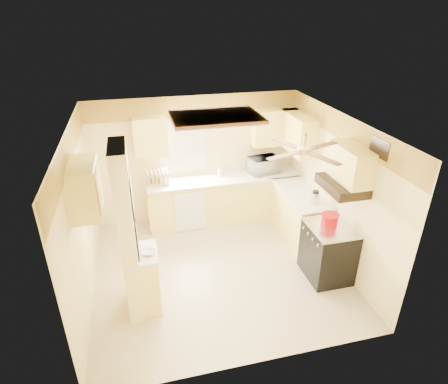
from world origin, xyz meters
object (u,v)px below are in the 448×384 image
object	(u,v)px
stove	(328,251)
dutch_oven	(330,219)
bowl	(149,252)
microwave	(264,165)
kettle	(315,197)

from	to	relation	value
stove	dutch_oven	bearing A→B (deg)	89.38
dutch_oven	stove	bearing A→B (deg)	-90.62
stove	bowl	xyz separation A→B (m)	(-2.77, -0.05, 0.50)
microwave	bowl	bearing A→B (deg)	32.83
bowl	kettle	world-z (taller)	kettle
bowl	dutch_oven	world-z (taller)	dutch_oven
microwave	kettle	size ratio (longest dim) A/B	2.52
microwave	dutch_oven	world-z (taller)	microwave
bowl	dutch_oven	xyz separation A→B (m)	(2.77, 0.14, 0.04)
stove	dutch_oven	size ratio (longest dim) A/B	3.37
kettle	stove	bearing A→B (deg)	-96.09
stove	microwave	size ratio (longest dim) A/B	1.56
bowl	kettle	xyz separation A→B (m)	(2.85, 0.80, 0.09)
microwave	bowl	size ratio (longest dim) A/B	3.13
dutch_oven	kettle	world-z (taller)	kettle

